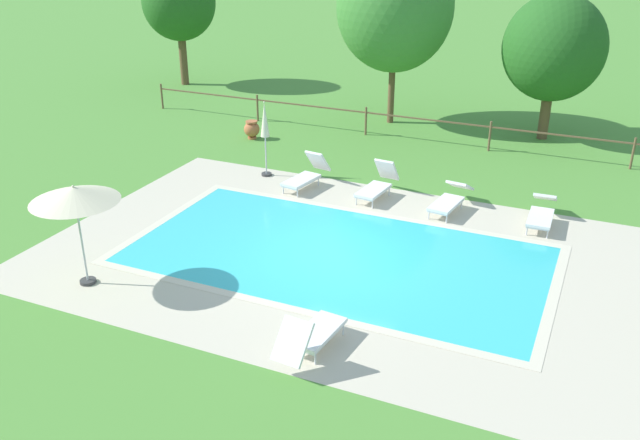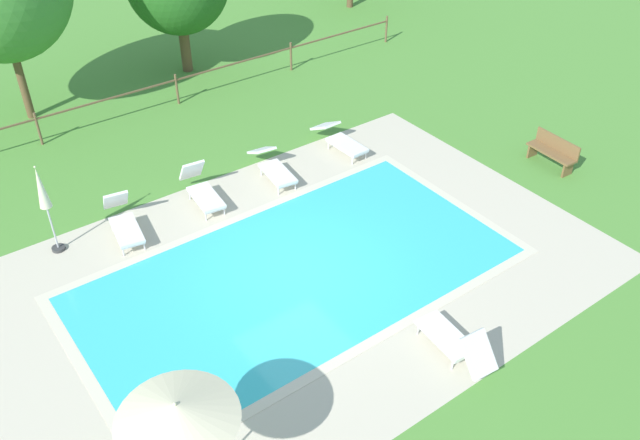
% 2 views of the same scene
% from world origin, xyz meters
% --- Properties ---
extents(ground_plane, '(160.00, 160.00, 0.00)m').
position_xyz_m(ground_plane, '(0.00, 0.00, 0.00)').
color(ground_plane, '#518E38').
extents(pool_deck_paving, '(14.16, 9.41, 0.01)m').
position_xyz_m(pool_deck_paving, '(0.00, 0.00, 0.00)').
color(pool_deck_paving, beige).
rests_on(pool_deck_paving, ground).
extents(swimming_pool_water, '(9.87, 5.12, 0.01)m').
position_xyz_m(swimming_pool_water, '(0.00, 0.00, 0.01)').
color(swimming_pool_water, '#38C6D1').
rests_on(swimming_pool_water, ground).
extents(pool_coping_rim, '(10.35, 5.60, 0.01)m').
position_xyz_m(pool_coping_rim, '(0.00, 0.00, 0.01)').
color(pool_coping_rim, beige).
rests_on(pool_coping_rim, ground).
extents(sun_lounger_north_near_steps, '(0.89, 1.92, 1.00)m').
position_xyz_m(sun_lounger_north_near_steps, '(-2.58, 3.76, 0.40)').
color(sun_lounger_north_near_steps, white).
rests_on(sun_lounger_north_near_steps, ground).
extents(sun_lounger_north_mid, '(0.86, 2.12, 0.73)m').
position_xyz_m(sun_lounger_north_mid, '(1.82, 3.78, 0.36)').
color(sun_lounger_north_mid, white).
rests_on(sun_lounger_north_mid, ground).
extents(sun_lounger_north_far, '(0.66, 2.09, 0.72)m').
position_xyz_m(sun_lounger_north_far, '(4.26, 3.86, 0.35)').
color(sun_lounger_north_far, white).
rests_on(sun_lounger_north_far, ground).
extents(sun_lounger_north_end, '(0.77, 1.92, 0.98)m').
position_xyz_m(sun_lounger_north_end, '(1.11, -3.91, 0.39)').
color(sun_lounger_north_end, white).
rests_on(sun_lounger_north_end, ground).
extents(sun_lounger_south_near_corner, '(0.79, 1.87, 1.02)m').
position_xyz_m(sun_lounger_south_near_corner, '(-0.35, 3.87, 0.40)').
color(sun_lounger_south_near_corner, white).
rests_on(sun_lounger_south_near_corner, ground).
extents(patio_umbrella_open_foreground, '(1.90, 1.90, 2.36)m').
position_xyz_m(patio_umbrella_open_foreground, '(-4.57, -3.54, 2.13)').
color(patio_umbrella_open_foreground, '#383838').
rests_on(patio_umbrella_open_foreground, ground).
extents(patio_umbrella_closed_row_west, '(0.32, 0.32, 2.38)m').
position_xyz_m(patio_umbrella_closed_row_west, '(-4.15, 4.15, 1.62)').
color(patio_umbrella_closed_row_west, '#383838').
rests_on(patio_umbrella_closed_row_west, ground).
extents(terracotta_urn_near_fence, '(0.57, 0.57, 0.67)m').
position_xyz_m(terracotta_urn_near_fence, '(-6.44, 7.33, 0.36)').
color(terracotta_urn_near_fence, '#B7663D').
rests_on(terracotta_urn_near_fence, ground).
extents(perimeter_fence, '(22.91, 0.08, 1.05)m').
position_xyz_m(perimeter_fence, '(-0.52, 9.47, 0.72)').
color(perimeter_fence, brown).
rests_on(perimeter_fence, ground).
extents(tree_far_west, '(4.35, 4.35, 6.79)m').
position_xyz_m(tree_far_west, '(-2.51, 11.44, 4.39)').
color(tree_far_west, brown).
rests_on(tree_far_west, ground).
extents(tree_west_mid, '(3.56, 3.56, 5.13)m').
position_xyz_m(tree_west_mid, '(3.26, 11.71, 3.27)').
color(tree_west_mid, brown).
rests_on(tree_west_mid, ground).
extents(tree_centre, '(3.37, 3.37, 5.57)m').
position_xyz_m(tree_centre, '(-13.63, 13.62, 3.79)').
color(tree_centre, brown).
rests_on(tree_centre, ground).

